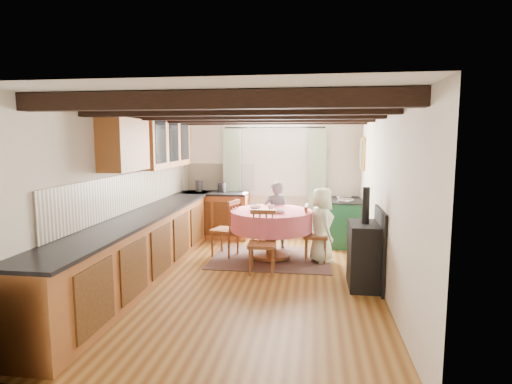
# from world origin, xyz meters

# --- Properties ---
(floor) EXTENTS (3.60, 5.50, 0.00)m
(floor) POSITION_xyz_m (0.00, 0.00, 0.00)
(floor) COLOR olive
(floor) RESTS_ON ground
(ceiling) EXTENTS (3.60, 5.50, 0.00)m
(ceiling) POSITION_xyz_m (0.00, 0.00, 2.40)
(ceiling) COLOR white
(ceiling) RESTS_ON ground
(wall_back) EXTENTS (3.60, 0.00, 2.40)m
(wall_back) POSITION_xyz_m (0.00, 2.75, 1.20)
(wall_back) COLOR silver
(wall_back) RESTS_ON ground
(wall_front) EXTENTS (3.60, 0.00, 2.40)m
(wall_front) POSITION_xyz_m (0.00, -2.75, 1.20)
(wall_front) COLOR silver
(wall_front) RESTS_ON ground
(wall_left) EXTENTS (0.00, 5.50, 2.40)m
(wall_left) POSITION_xyz_m (-1.80, 0.00, 1.20)
(wall_left) COLOR silver
(wall_left) RESTS_ON ground
(wall_right) EXTENTS (0.00, 5.50, 2.40)m
(wall_right) POSITION_xyz_m (1.80, 0.00, 1.20)
(wall_right) COLOR silver
(wall_right) RESTS_ON ground
(beam_a) EXTENTS (3.60, 0.16, 0.16)m
(beam_a) POSITION_xyz_m (0.00, -2.00, 2.31)
(beam_a) COLOR black
(beam_a) RESTS_ON ceiling
(beam_b) EXTENTS (3.60, 0.16, 0.16)m
(beam_b) POSITION_xyz_m (0.00, -1.00, 2.31)
(beam_b) COLOR black
(beam_b) RESTS_ON ceiling
(beam_c) EXTENTS (3.60, 0.16, 0.16)m
(beam_c) POSITION_xyz_m (0.00, 0.00, 2.31)
(beam_c) COLOR black
(beam_c) RESTS_ON ceiling
(beam_d) EXTENTS (3.60, 0.16, 0.16)m
(beam_d) POSITION_xyz_m (0.00, 1.00, 2.31)
(beam_d) COLOR black
(beam_d) RESTS_ON ceiling
(beam_e) EXTENTS (3.60, 0.16, 0.16)m
(beam_e) POSITION_xyz_m (0.00, 2.00, 2.31)
(beam_e) COLOR black
(beam_e) RESTS_ON ceiling
(splash_left) EXTENTS (0.02, 4.50, 0.55)m
(splash_left) POSITION_xyz_m (-1.78, 0.30, 1.20)
(splash_left) COLOR beige
(splash_left) RESTS_ON wall_left
(splash_back) EXTENTS (1.40, 0.02, 0.55)m
(splash_back) POSITION_xyz_m (-1.00, 2.73, 1.20)
(splash_back) COLOR beige
(splash_back) RESTS_ON wall_back
(base_cabinet_left) EXTENTS (0.60, 5.30, 0.88)m
(base_cabinet_left) POSITION_xyz_m (-1.50, 0.00, 0.44)
(base_cabinet_left) COLOR #95531D
(base_cabinet_left) RESTS_ON floor
(base_cabinet_back) EXTENTS (1.30, 0.60, 0.88)m
(base_cabinet_back) POSITION_xyz_m (-1.05, 2.45, 0.44)
(base_cabinet_back) COLOR #95531D
(base_cabinet_back) RESTS_ON floor
(worktop_left) EXTENTS (0.64, 5.30, 0.04)m
(worktop_left) POSITION_xyz_m (-1.48, 0.00, 0.90)
(worktop_left) COLOR black
(worktop_left) RESTS_ON base_cabinet_left
(worktop_back) EXTENTS (1.30, 0.64, 0.04)m
(worktop_back) POSITION_xyz_m (-1.05, 2.43, 0.90)
(worktop_back) COLOR black
(worktop_back) RESTS_ON base_cabinet_back
(wall_cabinet_glass) EXTENTS (0.34, 1.80, 0.90)m
(wall_cabinet_glass) POSITION_xyz_m (-1.63, 1.20, 1.95)
(wall_cabinet_glass) COLOR #95531D
(wall_cabinet_glass) RESTS_ON wall_left
(wall_cabinet_solid) EXTENTS (0.34, 0.90, 0.70)m
(wall_cabinet_solid) POSITION_xyz_m (-1.63, -0.30, 1.90)
(wall_cabinet_solid) COLOR #95531D
(wall_cabinet_solid) RESTS_ON wall_left
(window_frame) EXTENTS (1.34, 0.03, 1.54)m
(window_frame) POSITION_xyz_m (0.10, 2.73, 1.60)
(window_frame) COLOR white
(window_frame) RESTS_ON wall_back
(window_pane) EXTENTS (1.20, 0.01, 1.40)m
(window_pane) POSITION_xyz_m (0.10, 2.74, 1.60)
(window_pane) COLOR white
(window_pane) RESTS_ON wall_back
(curtain_left) EXTENTS (0.35, 0.10, 2.10)m
(curtain_left) POSITION_xyz_m (-0.75, 2.65, 1.10)
(curtain_left) COLOR #9DAB97
(curtain_left) RESTS_ON wall_back
(curtain_right) EXTENTS (0.35, 0.10, 2.10)m
(curtain_right) POSITION_xyz_m (0.95, 2.65, 1.10)
(curtain_right) COLOR #9DAB97
(curtain_right) RESTS_ON wall_back
(curtain_rod) EXTENTS (2.00, 0.03, 0.03)m
(curtain_rod) POSITION_xyz_m (0.10, 2.65, 2.20)
(curtain_rod) COLOR black
(curtain_rod) RESTS_ON wall_back
(wall_picture) EXTENTS (0.04, 0.50, 0.60)m
(wall_picture) POSITION_xyz_m (1.77, 2.30, 1.70)
(wall_picture) COLOR gold
(wall_picture) RESTS_ON wall_right
(wall_plate) EXTENTS (0.30, 0.02, 0.30)m
(wall_plate) POSITION_xyz_m (1.05, 2.72, 1.70)
(wall_plate) COLOR silver
(wall_plate) RESTS_ON wall_back
(rug) EXTENTS (1.95, 1.52, 0.01)m
(rug) POSITION_xyz_m (0.21, 1.10, 0.01)
(rug) COLOR brown
(rug) RESTS_ON floor
(dining_table) EXTENTS (1.34, 1.34, 0.81)m
(dining_table) POSITION_xyz_m (0.21, 1.10, 0.40)
(dining_table) COLOR #D44D7B
(dining_table) RESTS_ON floor
(chair_near) EXTENTS (0.41, 0.43, 0.93)m
(chair_near) POSITION_xyz_m (0.16, 0.32, 0.47)
(chair_near) COLOR brown
(chair_near) RESTS_ON floor
(chair_left) EXTENTS (0.53, 0.51, 0.96)m
(chair_left) POSITION_xyz_m (-0.58, 1.16, 0.48)
(chair_left) COLOR brown
(chair_left) RESTS_ON floor
(chair_right) EXTENTS (0.43, 0.41, 0.93)m
(chair_right) POSITION_xyz_m (0.94, 1.03, 0.46)
(chair_right) COLOR brown
(chair_right) RESTS_ON floor
(aga_range) EXTENTS (0.61, 0.94, 0.87)m
(aga_range) POSITION_xyz_m (1.47, 2.23, 0.44)
(aga_range) COLOR #164729
(aga_range) RESTS_ON floor
(cast_iron_stove) EXTENTS (0.40, 0.67, 1.35)m
(cast_iron_stove) POSITION_xyz_m (1.58, -0.04, 0.67)
(cast_iron_stove) COLOR black
(cast_iron_stove) RESTS_ON floor
(child_far) EXTENTS (0.50, 0.39, 1.22)m
(child_far) POSITION_xyz_m (0.23, 1.74, 0.61)
(child_far) COLOR #51575F
(child_far) RESTS_ON floor
(child_right) EXTENTS (0.54, 0.68, 1.21)m
(child_right) POSITION_xyz_m (1.03, 1.04, 0.60)
(child_right) COLOR white
(child_right) RESTS_ON floor
(bowl_a) EXTENTS (0.26, 0.26, 0.05)m
(bowl_a) POSITION_xyz_m (0.36, 0.89, 0.83)
(bowl_a) COLOR silver
(bowl_a) RESTS_ON dining_table
(bowl_b) EXTENTS (0.24, 0.24, 0.06)m
(bowl_b) POSITION_xyz_m (-0.06, 1.18, 0.84)
(bowl_b) COLOR silver
(bowl_b) RESTS_ON dining_table
(cup) EXTENTS (0.15, 0.15, 0.10)m
(cup) POSITION_xyz_m (0.20, 1.09, 0.86)
(cup) COLOR silver
(cup) RESTS_ON dining_table
(canister_tall) EXTENTS (0.13, 0.13, 0.23)m
(canister_tall) POSITION_xyz_m (-1.40, 2.47, 1.03)
(canister_tall) COLOR #262628
(canister_tall) RESTS_ON worktop_back
(canister_wide) EXTENTS (0.18, 0.18, 0.20)m
(canister_wide) POSITION_xyz_m (-0.92, 2.44, 1.02)
(canister_wide) COLOR #262628
(canister_wide) RESTS_ON worktop_back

